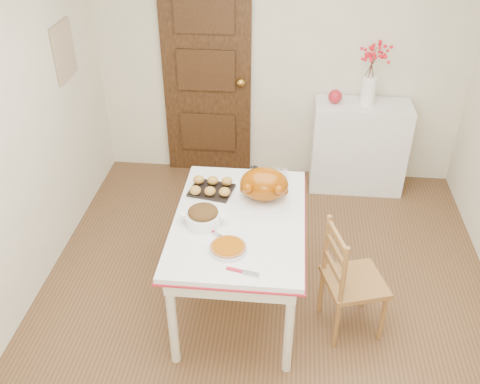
# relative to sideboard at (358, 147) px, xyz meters

# --- Properties ---
(floor) EXTENTS (3.50, 4.00, 0.00)m
(floor) POSITION_rel_sideboard_xyz_m (-0.79, -1.78, -0.44)
(floor) COLOR #4D321B
(floor) RESTS_ON ground
(wall_back) EXTENTS (3.50, 0.00, 2.50)m
(wall_back) POSITION_rel_sideboard_xyz_m (-0.79, 0.22, 0.81)
(wall_back) COLOR beige
(wall_back) RESTS_ON ground
(door_back) EXTENTS (0.85, 0.06, 2.06)m
(door_back) POSITION_rel_sideboard_xyz_m (-1.49, 0.19, 0.59)
(door_back) COLOR black
(door_back) RESTS_ON ground
(photo_board) EXTENTS (0.03, 0.35, 0.45)m
(photo_board) POSITION_rel_sideboard_xyz_m (-2.52, -0.58, 1.06)
(photo_board) COLOR tan
(photo_board) RESTS_ON ground
(sideboard) EXTENTS (0.89, 0.39, 0.89)m
(sideboard) POSITION_rel_sideboard_xyz_m (0.00, 0.00, 0.00)
(sideboard) COLOR silver
(sideboard) RESTS_ON floor
(kitchen_table) EXTENTS (0.90, 1.31, 0.79)m
(kitchen_table) POSITION_rel_sideboard_xyz_m (-0.98, -1.74, -0.05)
(kitchen_table) COLOR silver
(kitchen_table) RESTS_ON floor
(chair_oak) EXTENTS (0.48, 0.48, 0.87)m
(chair_oak) POSITION_rel_sideboard_xyz_m (-0.18, -1.88, -0.01)
(chair_oak) COLOR brown
(chair_oak) RESTS_ON floor
(berry_vase) EXTENTS (0.29, 0.29, 0.57)m
(berry_vase) POSITION_rel_sideboard_xyz_m (0.02, 0.00, 0.73)
(berry_vase) COLOR white
(berry_vase) RESTS_ON sideboard
(apple) EXTENTS (0.13, 0.13, 0.13)m
(apple) POSITION_rel_sideboard_xyz_m (-0.27, 0.00, 0.51)
(apple) COLOR #A91926
(apple) RESTS_ON sideboard
(turkey_platter) EXTENTS (0.48, 0.44, 0.25)m
(turkey_platter) POSITION_rel_sideboard_xyz_m (-0.83, -1.51, 0.47)
(turkey_platter) COLOR #934C03
(turkey_platter) RESTS_ON kitchen_table
(pumpkin_pie) EXTENTS (0.29, 0.29, 0.05)m
(pumpkin_pie) POSITION_rel_sideboard_xyz_m (-1.02, -2.08, 0.37)
(pumpkin_pie) COLOR #844204
(pumpkin_pie) RESTS_ON kitchen_table
(stuffing_dish) EXTENTS (0.33, 0.27, 0.12)m
(stuffing_dish) POSITION_rel_sideboard_xyz_m (-1.21, -1.81, 0.40)
(stuffing_dish) COLOR #38220F
(stuffing_dish) RESTS_ON kitchen_table
(rolls_tray) EXTENTS (0.34, 0.29, 0.08)m
(rolls_tray) POSITION_rel_sideboard_xyz_m (-1.22, -1.43, 0.38)
(rolls_tray) COLOR #A5742A
(rolls_tray) RESTS_ON kitchen_table
(pie_server) EXTENTS (0.21, 0.10, 0.01)m
(pie_server) POSITION_rel_sideboard_xyz_m (-0.91, -2.27, 0.35)
(pie_server) COLOR silver
(pie_server) RESTS_ON kitchen_table
(carving_knife) EXTENTS (0.20, 0.19, 0.01)m
(carving_knife) POSITION_rel_sideboard_xyz_m (-1.11, -1.93, 0.35)
(carving_knife) COLOR silver
(carving_knife) RESTS_ON kitchen_table
(drinking_glass) EXTENTS (0.07, 0.07, 0.11)m
(drinking_glass) POSITION_rel_sideboard_xyz_m (-0.92, -1.24, 0.40)
(drinking_glass) COLOR white
(drinking_glass) RESTS_ON kitchen_table
(shaker_pair) EXTENTS (0.09, 0.05, 0.09)m
(shaker_pair) POSITION_rel_sideboard_xyz_m (-0.72, -1.21, 0.39)
(shaker_pair) COLOR white
(shaker_pair) RESTS_ON kitchen_table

